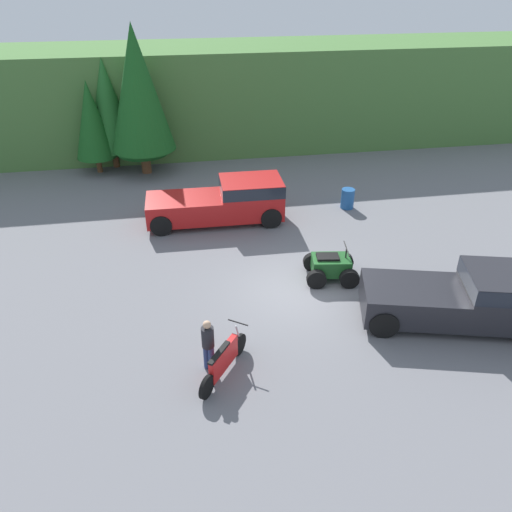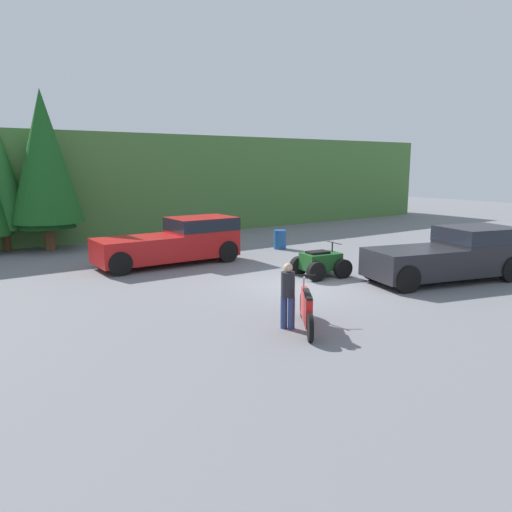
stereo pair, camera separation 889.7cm
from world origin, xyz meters
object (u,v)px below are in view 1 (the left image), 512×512
Objects in this scene: steel_barrel at (348,199)px; pickup_truck_second at (471,296)px; dirt_bike at (224,360)px; rider_person at (208,344)px; quad_atv at (331,267)px; pickup_truck_red at (227,200)px.

pickup_truck_second is at bearing -83.90° from steel_barrel.
dirt_bike is 0.60m from rider_person.
pickup_truck_second is 7.54m from dirt_bike.
rider_person is at bearing 90.34° from dirt_bike.
quad_atv is at bearing 152.77° from pickup_truck_second.
pickup_truck_second is 4.51m from quad_atv.
rider_person is (-7.83, -0.72, -0.08)m from pickup_truck_second.
steel_barrel is (5.39, 0.38, -0.51)m from pickup_truck_red.
dirt_bike is 1.26× the size of rider_person.
pickup_truck_second is 7.86m from rider_person.
dirt_bike is at bearing -96.35° from pickup_truck_red.
pickup_truck_second is at bearing -33.57° from quad_atv.
quad_atv is 2.21× the size of steel_barrel.
rider_person reaches higher than steel_barrel.
pickup_truck_red is 10.21m from pickup_truck_second.
pickup_truck_red reaches higher than quad_atv.
pickup_truck_red is 6.38× the size of steel_barrel.
rider_person reaches higher than quad_atv.
steel_barrel is at bearing 5.06° from pickup_truck_red.
rider_person is at bearing -159.82° from pickup_truck_second.
pickup_truck_red is 8.90m from rider_person.
dirt_bike is 1.04× the size of quad_atv.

